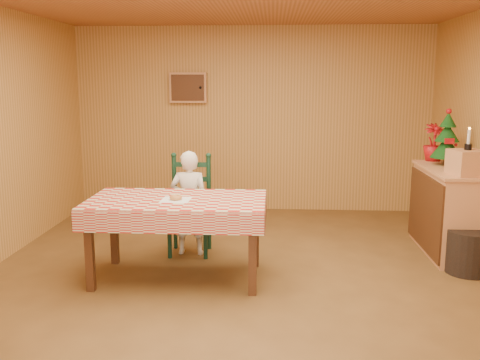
# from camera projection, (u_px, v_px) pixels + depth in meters

# --- Properties ---
(ground) EXTENTS (6.00, 6.00, 0.00)m
(ground) POSITION_uv_depth(u_px,v_px,m) (239.00, 286.00, 4.88)
(ground) COLOR brown
(ground) RESTS_ON ground
(cabin_walls) EXTENTS (5.10, 6.05, 2.65)m
(cabin_walls) POSITION_uv_depth(u_px,v_px,m) (242.00, 83.00, 5.07)
(cabin_walls) COLOR #C18C45
(cabin_walls) RESTS_ON ground
(dining_table) EXTENTS (1.66, 0.96, 0.77)m
(dining_table) POSITION_uv_depth(u_px,v_px,m) (177.00, 207.00, 4.97)
(dining_table) COLOR #4C2914
(dining_table) RESTS_ON ground
(ladder_chair) EXTENTS (0.44, 0.40, 1.08)m
(ladder_chair) POSITION_uv_depth(u_px,v_px,m) (190.00, 207.00, 5.77)
(ladder_chair) COLOR black
(ladder_chair) RESTS_ON ground
(seated_child) EXTENTS (0.41, 0.27, 1.12)m
(seated_child) POSITION_uv_depth(u_px,v_px,m) (189.00, 203.00, 5.71)
(seated_child) COLOR white
(seated_child) RESTS_ON ground
(napkin) EXTENTS (0.27, 0.27, 0.00)m
(napkin) POSITION_uv_depth(u_px,v_px,m) (176.00, 200.00, 4.90)
(napkin) COLOR white
(napkin) RESTS_ON dining_table
(donut) EXTENTS (0.13, 0.13, 0.04)m
(donut) POSITION_uv_depth(u_px,v_px,m) (176.00, 197.00, 4.90)
(donut) COLOR #BE7F44
(donut) RESTS_ON napkin
(shelf_unit) EXTENTS (0.54, 1.24, 0.93)m
(shelf_unit) POSITION_uv_depth(u_px,v_px,m) (449.00, 211.00, 5.76)
(shelf_unit) COLOR tan
(shelf_unit) RESTS_ON ground
(crate) EXTENTS (0.36, 0.36, 0.25)m
(crate) POSITION_uv_depth(u_px,v_px,m) (467.00, 163.00, 5.25)
(crate) COLOR tan
(crate) RESTS_ON shelf_unit
(christmas_tree) EXTENTS (0.34, 0.34, 0.62)m
(christmas_tree) POSITION_uv_depth(u_px,v_px,m) (447.00, 140.00, 5.86)
(christmas_tree) COLOR #4C2914
(christmas_tree) RESTS_ON shelf_unit
(flower_arrangement) EXTENTS (0.28, 0.28, 0.43)m
(flower_arrangement) POSITION_uv_depth(u_px,v_px,m) (434.00, 142.00, 6.17)
(flower_arrangement) COLOR #A70F13
(flower_arrangement) RESTS_ON shelf_unit
(candle_set) EXTENTS (0.07, 0.07, 0.22)m
(candle_set) POSITION_uv_depth(u_px,v_px,m) (468.00, 143.00, 5.22)
(candle_set) COLOR black
(candle_set) RESTS_ON crate
(storage_bin) EXTENTS (0.50, 0.50, 0.43)m
(storage_bin) POSITION_uv_depth(u_px,v_px,m) (469.00, 252.00, 5.18)
(storage_bin) COLOR black
(storage_bin) RESTS_ON ground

